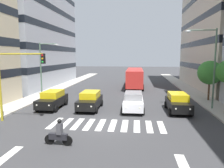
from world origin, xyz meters
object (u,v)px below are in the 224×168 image
Objects in this scene: bus_behind_traffic at (135,76)px; motorcycle_with_rider at (59,134)px; car_1 at (133,101)px; traffic_light_gantry at (12,75)px; street_lamp_left at (210,60)px; car_2 at (90,100)px; car_3 at (52,99)px; street_lamp_right at (44,64)px; street_tree_1 at (210,73)px; car_0 at (178,102)px.

bus_behind_traffic is 24.04m from motorcycle_with_rider.
car_1 is 10.70m from traffic_light_gantry.
traffic_light_gantry reaches higher than motorcycle_with_rider.
traffic_light_gantry is 0.73× the size of street_lamp_left.
motorcycle_with_rider is (-0.01, 8.54, -0.24)m from car_2.
car_2 is at bearing -89.93° from motorcycle_with_rider.
traffic_light_gantry is (5.14, -4.03, 3.02)m from motorcycle_with_rider.
motorcycle_with_rider is (-3.81, 8.54, -0.24)m from car_3.
traffic_light_gantry is 0.83× the size of street_lamp_right.
traffic_light_gantry is at bearing 25.69° from car_1.
street_tree_1 is at bearing 130.05° from bus_behind_traffic.
street_lamp_right is (18.09, -3.93, -0.56)m from street_lamp_left.
car_2 is 0.81× the size of traffic_light_gantry.
street_lamp_left is (-2.98, -1.10, 3.84)m from car_0.
bus_behind_traffic reaches higher than car_0.
motorcycle_with_rider is (4.17, 23.64, -1.21)m from bus_behind_traffic.
traffic_light_gantry is 9.68m from street_lamp_right.
car_2 is 13.82m from street_tree_1.
car_3 is 2.61× the size of motorcycle_with_rider.
motorcycle_with_rider is at bearing 40.50° from street_lamp_left.
bus_behind_traffic is at bearing -63.13° from street_lamp_left.
street_lamp_left is at bearing -175.87° from car_3.
street_tree_1 is at bearing -149.03° from car_1.
traffic_light_gantry reaches higher than car_1.
street_tree_1 is at bearing -130.62° from car_0.
traffic_light_gantry is at bearing 64.60° from bus_behind_traffic.
car_2 is at bearing -138.69° from traffic_light_gantry.
car_1 is at bearing -154.31° from traffic_light_gantry.
street_lamp_left is (-15.08, -1.09, 3.84)m from car_3.
car_1 is (4.12, 0.02, 0.00)m from car_0.
street_lamp_right is (3.01, -5.02, 3.29)m from car_3.
street_lamp_left is at bearing 116.87° from bus_behind_traffic.
street_lamp_right is (1.68, -9.52, 0.51)m from traffic_light_gantry.
street_lamp_left reaches higher than motorcycle_with_rider.
street_tree_1 reaches higher than bus_behind_traffic.
car_2 is 0.99× the size of street_tree_1.
car_3 is at bearing 62.14° from bus_behind_traffic.
street_lamp_left is 18.52m from street_lamp_right.
street_lamp_left is at bearing -161.18° from traffic_light_gantry.
car_0 is 12.10m from car_3.
car_0 is at bearing 161.60° from street_lamp_right.
car_1 and car_3 have the same top height.
street_lamp_left reaches higher than street_tree_1.
car_0 is 11.90m from motorcycle_with_rider.
motorcycle_with_rider is at bearing 114.03° from car_3.
street_lamp_right is 19.46m from street_tree_1.
street_lamp_right is at bearing -59.03° from car_3.
car_2 is 0.67× the size of street_lamp_right.
street_lamp_right is 1.47× the size of street_tree_1.
bus_behind_traffic is 15.09m from street_lamp_right.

